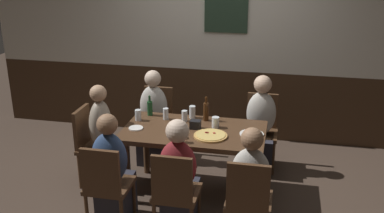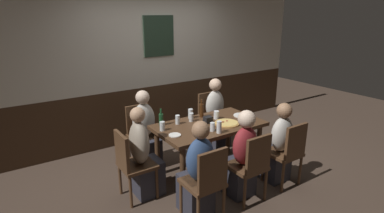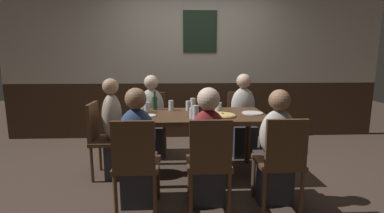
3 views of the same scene
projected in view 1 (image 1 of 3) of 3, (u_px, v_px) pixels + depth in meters
ground_plane at (194, 192)px, 4.90m from camera, size 12.00×12.00×0.00m
wall_back at (219, 44)px, 5.97m from camera, size 6.40×0.13×2.60m
dining_table at (194, 138)px, 4.68m from camera, size 1.47×0.83×0.74m
chair_right_near at (248, 199)px, 3.84m from camera, size 0.40×0.40×0.88m
chair_mid_near at (175, 191)px, 3.97m from camera, size 0.40×0.40×0.88m
chair_right_far at (261, 127)px, 5.37m from camera, size 0.40×0.40×0.88m
chair_left_far at (157, 118)px, 5.62m from camera, size 0.40×0.40×0.88m
chair_head_west at (92, 142)px, 4.95m from camera, size 0.40×0.40×0.88m
chair_left_near at (106, 183)px, 4.09m from camera, size 0.40×0.40×0.88m
person_right_near at (250, 192)px, 4.00m from camera, size 0.34×0.37×1.11m
person_mid_near at (179, 183)px, 4.12m from camera, size 0.34×0.37×1.13m
person_right_far at (260, 132)px, 5.22m from camera, size 0.34×0.37×1.16m
person_left_far at (153, 124)px, 5.47m from camera, size 0.34×0.37×1.15m
person_head_west at (106, 144)px, 4.93m from camera, size 0.37×0.34×1.16m
person_left_near at (113, 177)px, 4.25m from camera, size 0.34×0.37×1.13m
pizza at (211, 135)px, 4.48m from camera, size 0.34×0.34×0.03m
tumbler_water at (178, 135)px, 4.34m from camera, size 0.06×0.06×0.16m
pint_glass_amber at (177, 133)px, 4.44m from camera, size 0.06×0.06×0.12m
tumbler_short at (166, 115)px, 4.91m from camera, size 0.06×0.06×0.13m
highball_clear at (192, 113)px, 4.95m from camera, size 0.07×0.07×0.14m
beer_glass_half at (138, 116)px, 4.88m from camera, size 0.07×0.07×0.12m
pint_glass_pale at (215, 123)px, 4.69m from camera, size 0.08×0.08×0.12m
beer_glass_tall at (184, 117)px, 4.86m from camera, size 0.06×0.06×0.12m
beer_bottle_green at (150, 108)px, 5.02m from camera, size 0.06×0.06×0.23m
beer_bottle_brown at (206, 111)px, 4.86m from camera, size 0.06×0.06×0.27m
plate_white_large at (252, 134)px, 4.53m from camera, size 0.24×0.24×0.01m
plate_white_small at (136, 128)px, 4.67m from camera, size 0.15×0.15×0.01m
condiment_caddy at (195, 124)px, 4.67m from camera, size 0.11×0.09×0.09m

